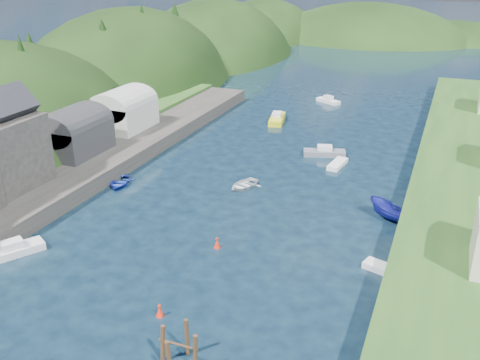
% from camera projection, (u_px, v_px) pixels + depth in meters
% --- Properties ---
extents(ground, '(600.00, 600.00, 0.00)m').
position_uv_depth(ground, '(296.00, 151.00, 78.48)').
color(ground, black).
rests_on(ground, ground).
extents(hillside_left, '(44.00, 245.56, 52.00)m').
position_uv_depth(hillside_left, '(131.00, 124.00, 118.46)').
color(hillside_left, black).
rests_on(hillside_left, ground).
extents(far_hills, '(103.00, 68.00, 44.00)m').
position_uv_depth(far_hills, '(398.00, 70.00, 188.22)').
color(far_hills, black).
rests_on(far_hills, ground).
extents(hill_trees, '(92.35, 153.47, 12.33)m').
position_uv_depth(hill_trees, '(329.00, 57.00, 87.31)').
color(hill_trees, black).
rests_on(hill_trees, ground).
extents(quay_left, '(12.00, 110.00, 2.00)m').
position_uv_depth(quay_left, '(18.00, 199.00, 60.72)').
color(quay_left, '#2D2B28').
rests_on(quay_left, ground).
extents(boat_sheds, '(7.00, 21.00, 7.50)m').
position_uv_depth(boat_sheds, '(100.00, 117.00, 75.98)').
color(boat_sheds, '#2D2D30').
rests_on(boat_sheds, quay_left).
extents(piling_cluster_far, '(3.03, 2.85, 3.72)m').
position_uv_depth(piling_cluster_far, '(179.00, 351.00, 36.99)').
color(piling_cluster_far, '#382314').
rests_on(piling_cluster_far, ground).
extents(channel_buoy_near, '(0.70, 0.70, 1.10)m').
position_uv_depth(channel_buoy_near, '(160.00, 311.00, 42.47)').
color(channel_buoy_near, red).
rests_on(channel_buoy_near, ground).
extents(channel_buoy_far, '(0.70, 0.70, 1.10)m').
position_uv_depth(channel_buoy_far, '(217.00, 243.00, 52.46)').
color(channel_buoy_far, red).
rests_on(channel_buoy_far, ground).
extents(moored_boats, '(38.70, 97.95, 2.44)m').
position_uv_depth(moored_boats, '(189.00, 232.00, 54.30)').
color(moored_boats, gold).
rests_on(moored_boats, ground).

